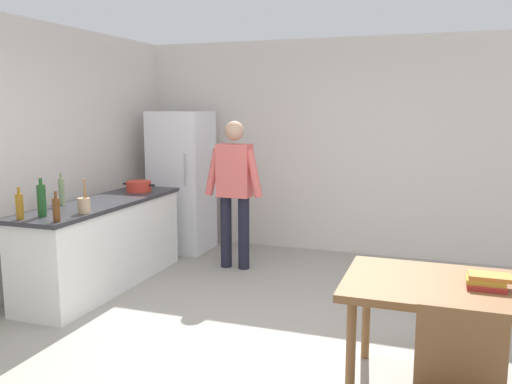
{
  "coord_description": "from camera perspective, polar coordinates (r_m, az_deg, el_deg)",
  "views": [
    {
      "loc": [
        1.27,
        -3.76,
        1.85
      ],
      "look_at": [
        -0.48,
        1.26,
        1.01
      ],
      "focal_mm": 37.49,
      "sensor_mm": 36.0,
      "label": 1
    }
  ],
  "objects": [
    {
      "name": "wall_back",
      "position": [
        6.89,
        8.64,
        4.76
      ],
      "size": [
        6.4,
        0.12,
        2.7
      ],
      "primitive_type": "cube",
      "color": "silver",
      "rests_on": "ground_plane"
    },
    {
      "name": "book_stack",
      "position": [
        3.61,
        23.44,
        -8.74
      ],
      "size": [
        0.26,
        0.18,
        0.09
      ],
      "color": "#B22D28",
      "rests_on": "dining_table"
    },
    {
      "name": "person",
      "position": [
        6.09,
        -2.31,
        0.79
      ],
      "size": [
        0.7,
        0.22,
        1.7
      ],
      "color": "#1E1E2D",
      "rests_on": "ground_plane"
    },
    {
      "name": "bottle_vinegar_tall",
      "position": [
        5.57,
        -20.04,
        0.07
      ],
      "size": [
        0.06,
        0.06,
        0.32
      ],
      "color": "gray",
      "rests_on": "kitchen_counter"
    },
    {
      "name": "bottle_oil_amber",
      "position": [
        4.99,
        -23.92,
        -1.37
      ],
      "size": [
        0.06,
        0.06,
        0.28
      ],
      "color": "#996619",
      "rests_on": "kitchen_counter"
    },
    {
      "name": "refrigerator",
      "position": [
        6.99,
        -7.9,
        1.12
      ],
      "size": [
        0.7,
        0.67,
        1.8
      ],
      "color": "white",
      "rests_on": "ground_plane"
    },
    {
      "name": "bottle_wine_green",
      "position": [
        5.04,
        -21.91,
        -0.81
      ],
      "size": [
        0.08,
        0.08,
        0.34
      ],
      "color": "#1E5123",
      "rests_on": "kitchen_counter"
    },
    {
      "name": "bottle_beer_brown",
      "position": [
        4.76,
        -20.53,
        -1.75
      ],
      "size": [
        0.06,
        0.06,
        0.26
      ],
      "color": "#5B3314",
      "rests_on": "kitchen_counter"
    },
    {
      "name": "utensil_jar",
      "position": [
        5.08,
        -17.89,
        -1.29
      ],
      "size": [
        0.11,
        0.11,
        0.32
      ],
      "color": "tan",
      "rests_on": "kitchen_counter"
    },
    {
      "name": "ground_plane",
      "position": [
        4.38,
        0.58,
        -15.98
      ],
      "size": [
        14.0,
        14.0,
        0.0
      ],
      "primitive_type": "plane",
      "color": "#9E998E"
    },
    {
      "name": "dining_table",
      "position": [
        3.65,
        20.6,
        -10.34
      ],
      "size": [
        1.4,
        0.9,
        0.75
      ],
      "color": "brown",
      "rests_on": "ground_plane"
    },
    {
      "name": "wall_left",
      "position": [
        5.56,
        -25.02,
        3.02
      ],
      "size": [
        0.12,
        5.6,
        2.7
      ],
      "primitive_type": "cube",
      "color": "silver",
      "rests_on": "ground_plane"
    },
    {
      "name": "cooking_pot",
      "position": [
        6.23,
        -12.4,
        0.6
      ],
      "size": [
        0.4,
        0.28,
        0.12
      ],
      "color": "red",
      "rests_on": "kitchen_counter"
    },
    {
      "name": "kitchen_counter",
      "position": [
        5.78,
        -15.96,
        -5.33
      ],
      "size": [
        0.64,
        2.2,
        0.9
      ],
      "color": "white",
      "rests_on": "ground_plane"
    }
  ]
}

